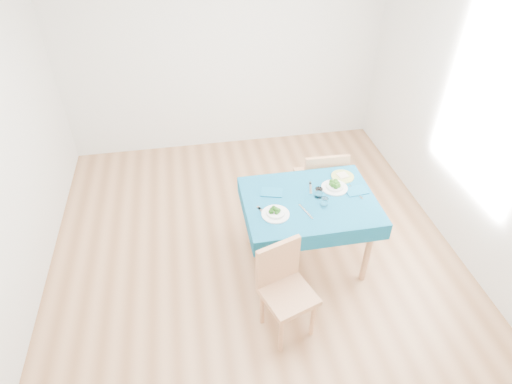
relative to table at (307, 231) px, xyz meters
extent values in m
cube|color=brown|center=(-0.47, 0.08, -0.39)|extent=(4.00, 4.50, 0.02)
cube|color=silver|center=(-0.47, 2.33, 0.97)|extent=(4.00, 0.02, 2.70)
cube|color=silver|center=(1.53, 0.08, 0.97)|extent=(0.02, 4.50, 2.70)
cube|color=navy|center=(0.00, 0.00, 0.00)|extent=(1.16, 0.88, 0.76)
cube|color=#AC7851|center=(-0.36, -0.73, 0.10)|extent=(0.50, 0.52, 0.95)
cube|color=#AC7851|center=(0.32, 0.70, 0.18)|extent=(0.46, 0.50, 1.12)
cube|color=silver|center=(-0.43, -0.12, 0.38)|extent=(0.10, 0.20, 0.00)
cube|color=silver|center=(-0.08, -0.15, 0.38)|extent=(0.08, 0.21, 0.00)
cube|color=silver|center=(0.05, 0.16, 0.38)|extent=(0.06, 0.17, 0.00)
cube|color=silver|center=(0.44, 0.03, 0.38)|extent=(0.06, 0.21, 0.00)
cube|color=#0D5274|center=(-0.31, 0.16, 0.38)|extent=(0.22, 0.18, 0.01)
cube|color=#0D5274|center=(0.45, 0.04, 0.38)|extent=(0.21, 0.15, 0.01)
cylinder|color=white|center=(0.08, 0.03, 0.42)|extent=(0.07, 0.07, 0.09)
cylinder|color=white|center=(0.10, -0.10, 0.42)|extent=(0.06, 0.06, 0.08)
cylinder|color=#B0BC5B|center=(0.40, 0.27, 0.38)|extent=(0.21, 0.21, 0.01)
cube|color=beige|center=(0.40, 0.27, 0.40)|extent=(0.11, 0.11, 0.01)
camera|label=1|loc=(-0.99, -2.79, 2.77)|focal=30.00mm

